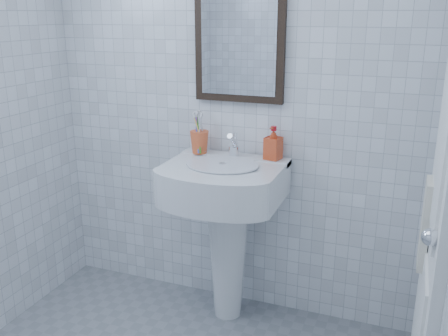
% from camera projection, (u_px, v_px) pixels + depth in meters
% --- Properties ---
extents(wall_back, '(2.20, 0.02, 2.50)m').
position_uv_depth(wall_back, '(233.00, 99.00, 2.77)').
color(wall_back, silver).
rests_on(wall_back, ground).
extents(washbasin, '(0.62, 0.45, 0.95)m').
position_uv_depth(washbasin, '(226.00, 215.00, 2.75)').
color(washbasin, white).
rests_on(washbasin, ground).
extents(faucet, '(0.06, 0.13, 0.14)m').
position_uv_depth(faucet, '(234.00, 147.00, 2.75)').
color(faucet, silver).
rests_on(faucet, washbasin).
extents(toothbrush_cup, '(0.13, 0.13, 0.13)m').
position_uv_depth(toothbrush_cup, '(199.00, 142.00, 2.81)').
color(toothbrush_cup, '#E1582D').
rests_on(toothbrush_cup, washbasin).
extents(soap_dispenser, '(0.10, 0.10, 0.18)m').
position_uv_depth(soap_dispenser, '(273.00, 143.00, 2.68)').
color(soap_dispenser, red).
rests_on(soap_dispenser, washbasin).
extents(wall_mirror, '(0.50, 0.04, 0.62)m').
position_uv_depth(wall_mirror, '(239.00, 44.00, 2.65)').
color(wall_mirror, black).
rests_on(wall_mirror, wall_back).
extents(bathroom_door, '(0.04, 0.80, 2.00)m').
position_uv_depth(bathroom_door, '(441.00, 207.00, 1.90)').
color(bathroom_door, white).
rests_on(bathroom_door, ground).
extents(towel_ring, '(0.01, 0.18, 0.18)m').
position_uv_depth(towel_ring, '(436.00, 184.00, 2.01)').
color(towel_ring, silver).
rests_on(towel_ring, wall_right).
extents(hand_towel, '(0.03, 0.16, 0.38)m').
position_uv_depth(hand_towel, '(425.00, 224.00, 2.07)').
color(hand_towel, silver).
rests_on(hand_towel, towel_ring).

